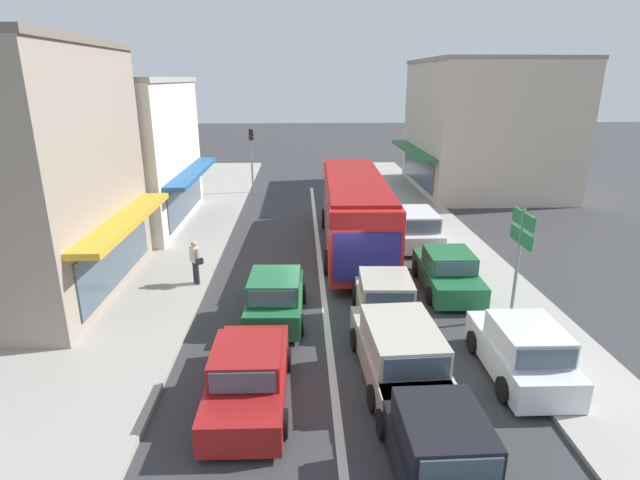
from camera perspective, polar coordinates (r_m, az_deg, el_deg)
ground_plane at (r=17.59m, az=0.41°, el=-6.36°), size 140.00×140.00×0.00m
lane_centre_line at (r=21.29m, az=-0.09°, el=-1.90°), size 0.20×28.00×0.01m
sidewalk_left at (r=23.92m, az=-16.78°, el=-0.26°), size 5.20×44.00×0.14m
kerb_right at (r=24.17m, az=14.57°, el=0.10°), size 2.80×44.00×0.12m
shopfront_corner_near at (r=19.18m, az=-31.85°, el=6.22°), size 7.17×8.03×8.47m
shopfront_mid_block at (r=27.31m, az=-22.72°, el=9.06°), size 8.06×9.22×7.30m
building_right_far at (r=35.39m, az=18.40°, el=12.21°), size 9.74×10.38×8.44m
city_bus at (r=21.77m, az=3.97°, el=3.68°), size 2.97×10.93×3.23m
hatchback_queue_gap_filler at (r=15.78m, az=-5.08°, el=-6.58°), size 1.92×3.76×1.54m
wagon_behind_bus_near at (r=12.94m, az=9.01°, el=-12.47°), size 2.10×4.58×1.58m
sedan_behind_bus_mid at (r=12.12m, az=-8.19°, el=-15.19°), size 1.93×4.22×1.47m
hatchback_adjacent_lane_lead at (r=15.72m, az=7.37°, el=-6.78°), size 1.95×3.77×1.54m
hatchback_adjacent_lane_trail at (r=10.32m, az=13.30°, el=-21.98°), size 1.87×3.73×1.54m
parked_hatchback_kerb_front at (r=13.84m, az=22.10°, el=-11.71°), size 1.84×3.71×1.54m
parked_sedan_kerb_second at (r=18.41m, az=14.36°, el=-3.58°), size 2.00×4.25×1.47m
parked_wagon_kerb_third at (r=23.23m, az=10.78°, el=1.42°), size 1.95×4.51×1.58m
traffic_light_downstreet at (r=32.67m, az=-7.82°, el=10.12°), size 0.33×0.24×4.20m
directional_road_sign at (r=16.07m, az=21.99°, el=0.19°), size 0.10×1.40×3.60m
pedestrian_with_handbag_near at (r=18.42m, az=-14.07°, el=-2.19°), size 0.54×0.57×1.63m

